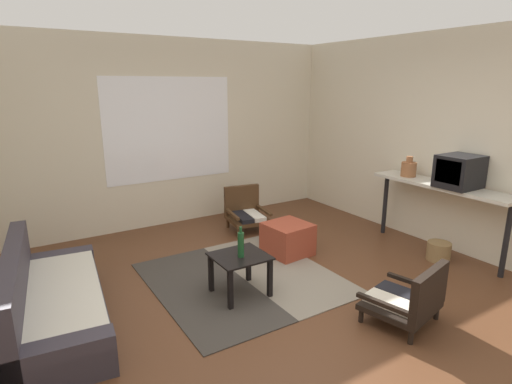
{
  "coord_description": "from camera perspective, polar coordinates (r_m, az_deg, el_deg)",
  "views": [
    {
      "loc": [
        -2.13,
        -2.76,
        2.06
      ],
      "look_at": [
        0.05,
        0.72,
        0.98
      ],
      "focal_mm": 28.92,
      "sensor_mm": 36.0,
      "label": 1
    }
  ],
  "objects": [
    {
      "name": "crt_television",
      "position": [
        5.33,
        26.31,
        2.57
      ],
      "size": [
        0.46,
        0.4,
        0.38
      ],
      "color": "black",
      "rests_on": "console_shelf"
    },
    {
      "name": "coffee_table",
      "position": [
        4.15,
        -2.24,
        -9.95
      ],
      "size": [
        0.52,
        0.49,
        0.42
      ],
      "color": "black",
      "rests_on": "ground"
    },
    {
      "name": "far_wall_with_window",
      "position": [
        6.24,
        -11.98,
        7.91
      ],
      "size": [
        5.6,
        0.13,
        2.7
      ],
      "color": "beige",
      "rests_on": "ground"
    },
    {
      "name": "area_rug",
      "position": [
        4.59,
        -1.83,
        -11.85
      ],
      "size": [
        1.87,
        1.99,
        0.01
      ],
      "color": "#38332D",
      "rests_on": "ground"
    },
    {
      "name": "side_wall_right",
      "position": [
        5.73,
        25.32,
        6.23
      ],
      "size": [
        0.12,
        6.6,
        2.7
      ],
      "primitive_type": "cube",
      "color": "beige",
      "rests_on": "ground"
    },
    {
      "name": "armchair_by_window",
      "position": [
        5.99,
        -1.44,
        -2.66
      ],
      "size": [
        0.61,
        0.63,
        0.61
      ],
      "color": "#472D19",
      "rests_on": "ground"
    },
    {
      "name": "wicker_basket",
      "position": [
        5.46,
        23.95,
        -7.5
      ],
      "size": [
        0.28,
        0.28,
        0.22
      ],
      "primitive_type": "cylinder",
      "color": "olive",
      "rests_on": "ground"
    },
    {
      "name": "ottoman_orange",
      "position": [
        5.15,
        4.4,
        -6.48
      ],
      "size": [
        0.55,
        0.55,
        0.39
      ],
      "primitive_type": "cube",
      "rotation": [
        0.0,
        0.0,
        0.1
      ],
      "color": "#993D28",
      "rests_on": "ground"
    },
    {
      "name": "clay_vase",
      "position": [
        5.73,
        20.37,
        3.05
      ],
      "size": [
        0.19,
        0.19,
        0.27
      ],
      "color": "#935B38",
      "rests_on": "console_shelf"
    },
    {
      "name": "couch",
      "position": [
        4.12,
        -26.56,
        -13.47
      ],
      "size": [
        0.94,
        1.97,
        0.71
      ],
      "color": "#38333D",
      "rests_on": "ground"
    },
    {
      "name": "armchair_striped_foreground",
      "position": [
        3.94,
        20.47,
        -13.68
      ],
      "size": [
        0.71,
        0.67,
        0.57
      ],
      "color": "black",
      "rests_on": "ground"
    },
    {
      "name": "glass_bottle",
      "position": [
        4.03,
        -2.11,
        -7.21
      ],
      "size": [
        0.06,
        0.06,
        0.31
      ],
      "color": "#194723",
      "rests_on": "coffee_table"
    },
    {
      "name": "console_shelf",
      "position": [
        5.5,
        24.21,
        0.05
      ],
      "size": [
        0.4,
        1.77,
        0.89
      ],
      "color": "beige",
      "rests_on": "ground"
    },
    {
      "name": "ground_plane",
      "position": [
        4.05,
        5.02,
        -15.87
      ],
      "size": [
        7.8,
        7.8,
        0.0
      ],
      "primitive_type": "plane",
      "color": "#56331E"
    }
  ]
}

